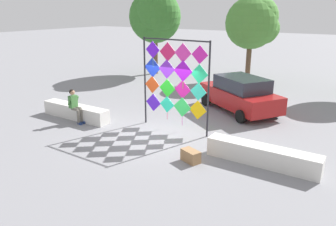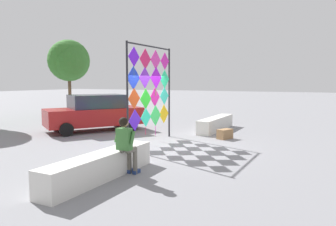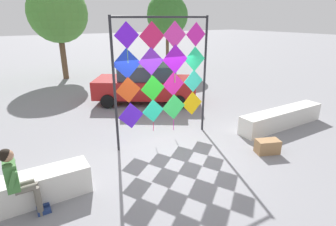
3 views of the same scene
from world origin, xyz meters
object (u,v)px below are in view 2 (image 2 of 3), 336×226
tree_broadleaf (69,60)px  cardboard_box_large (225,134)px  kite_display_rack (150,87)px  parked_car (95,113)px  seated_vendor (126,142)px

tree_broadleaf → cardboard_box_large: bearing=-108.1°
kite_display_rack → cardboard_box_large: (2.01, -2.26, -1.90)m
tree_broadleaf → parked_car: bearing=-127.5°
parked_car → cardboard_box_large: parked_car is taller
cardboard_box_large → tree_broadleaf: tree_broadleaf is taller
seated_vendor → parked_car: (5.25, 5.39, -0.01)m
seated_vendor → cardboard_box_large: size_ratio=2.31×
parked_car → tree_broadleaf: (4.65, 6.05, 2.86)m
cardboard_box_large → tree_broadleaf: size_ratio=0.12×
kite_display_rack → parked_car: size_ratio=0.78×
seated_vendor → parked_car: parked_car is taller
cardboard_box_large → parked_car: bearing=96.8°
seated_vendor → tree_broadleaf: 15.40m
cardboard_box_large → kite_display_rack: bearing=131.7°
kite_display_rack → tree_broadleaf: 11.58m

